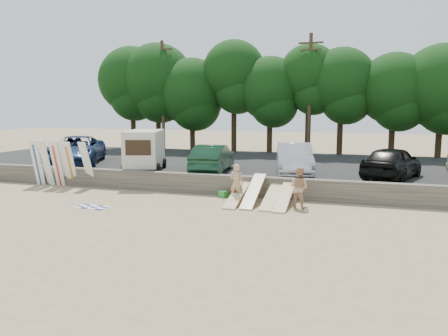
# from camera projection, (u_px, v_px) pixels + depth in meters

# --- Properties ---
(ground) EXTENTS (120.00, 120.00, 0.00)m
(ground) POSITION_uv_depth(u_px,v_px,m) (215.00, 209.00, 18.67)
(ground) COLOR tan
(ground) RESTS_ON ground
(seawall) EXTENTS (44.00, 0.50, 1.00)m
(seawall) POSITION_uv_depth(u_px,v_px,m) (235.00, 185.00, 21.43)
(seawall) COLOR #6B6356
(seawall) RESTS_ON ground
(parking_lot) EXTENTS (44.00, 14.50, 0.70)m
(parking_lot) POSITION_uv_depth(u_px,v_px,m) (267.00, 168.00, 28.53)
(parking_lot) COLOR #282828
(parking_lot) RESTS_ON ground
(treeline) EXTENTS (32.58, 6.25, 9.10)m
(treeline) POSITION_uv_depth(u_px,v_px,m) (270.00, 83.00, 34.82)
(treeline) COLOR #382616
(treeline) RESTS_ON parking_lot
(utility_poles) EXTENTS (25.80, 0.26, 9.00)m
(utility_poles) POSITION_uv_depth(u_px,v_px,m) (310.00, 92.00, 32.42)
(utility_poles) COLOR #473321
(utility_poles) RESTS_ON parking_lot
(box_trailer) EXTENTS (2.86, 3.99, 2.30)m
(box_trailer) POSITION_uv_depth(u_px,v_px,m) (145.00, 148.00, 24.90)
(box_trailer) COLOR beige
(box_trailer) RESTS_ON parking_lot
(car_0) EXTENTS (5.34, 7.00, 1.77)m
(car_0) POSITION_uv_depth(u_px,v_px,m) (77.00, 150.00, 28.12)
(car_0) COLOR navy
(car_0) RESTS_ON parking_lot
(car_1) EXTENTS (2.15, 4.86, 1.55)m
(car_1) POSITION_uv_depth(u_px,v_px,m) (213.00, 158.00, 24.47)
(car_1) COLOR #133621
(car_1) RESTS_ON parking_lot
(car_2) EXTENTS (2.81, 5.38, 1.69)m
(car_2) POSITION_uv_depth(u_px,v_px,m) (294.00, 159.00, 23.54)
(car_2) COLOR #A7A8AD
(car_2) RESTS_ON parking_lot
(car_3) EXTENTS (3.52, 5.29, 1.67)m
(car_3) POSITION_uv_depth(u_px,v_px,m) (392.00, 163.00, 22.03)
(car_3) COLOR black
(car_3) RESTS_ON parking_lot
(surfboard_upright_0) EXTENTS (0.53, 0.63, 2.55)m
(surfboard_upright_0) POSITION_uv_depth(u_px,v_px,m) (37.00, 163.00, 24.10)
(surfboard_upright_0) COLOR white
(surfboard_upright_0) RESTS_ON ground
(surfboard_upright_1) EXTENTS (0.59, 0.73, 2.54)m
(surfboard_upright_1) POSITION_uv_depth(u_px,v_px,m) (46.00, 163.00, 24.04)
(surfboard_upright_1) COLOR white
(surfboard_upright_1) RESTS_ON ground
(surfboard_upright_2) EXTENTS (0.55, 0.74, 2.53)m
(surfboard_upright_2) POSITION_uv_depth(u_px,v_px,m) (57.00, 164.00, 23.77)
(surfboard_upright_2) COLOR white
(surfboard_upright_2) RESTS_ON ground
(surfboard_upright_3) EXTENTS (0.59, 0.83, 2.52)m
(surfboard_upright_3) POSITION_uv_depth(u_px,v_px,m) (62.00, 164.00, 23.85)
(surfboard_upright_3) COLOR white
(surfboard_upright_3) RESTS_ON ground
(surfboard_upright_4) EXTENTS (0.61, 0.91, 2.49)m
(surfboard_upright_4) POSITION_uv_depth(u_px,v_px,m) (70.00, 164.00, 23.66)
(surfboard_upright_4) COLOR white
(surfboard_upright_4) RESTS_ON ground
(surfboard_upright_5) EXTENTS (0.62, 0.89, 2.50)m
(surfboard_upright_5) POSITION_uv_depth(u_px,v_px,m) (87.00, 165.00, 23.40)
(surfboard_upright_5) COLOR white
(surfboard_upright_5) RESTS_ON ground
(surfboard_low_0) EXTENTS (0.56, 2.92, 0.83)m
(surfboard_low_0) POSITION_uv_depth(u_px,v_px,m) (238.00, 194.00, 19.80)
(surfboard_low_0) COLOR #D6C187
(surfboard_low_0) RESTS_ON ground
(surfboard_low_1) EXTENTS (0.56, 2.82, 1.16)m
(surfboard_low_1) POSITION_uv_depth(u_px,v_px,m) (253.00, 191.00, 19.62)
(surfboard_low_1) COLOR #D6C187
(surfboard_low_1) RESTS_ON ground
(surfboard_low_2) EXTENTS (0.56, 2.92, 0.82)m
(surfboard_low_2) POSITION_uv_depth(u_px,v_px,m) (272.00, 196.00, 19.42)
(surfboard_low_2) COLOR #D6C187
(surfboard_low_2) RESTS_ON ground
(surfboard_low_3) EXTENTS (0.56, 2.90, 0.90)m
(surfboard_low_3) POSITION_uv_depth(u_px,v_px,m) (285.00, 196.00, 19.14)
(surfboard_low_3) COLOR #D6C187
(surfboard_low_3) RESTS_ON ground
(beachgoer_a) EXTENTS (0.67, 0.46, 1.76)m
(beachgoer_a) POSITION_uv_depth(u_px,v_px,m) (237.00, 183.00, 19.89)
(beachgoer_a) COLOR tan
(beachgoer_a) RESTS_ON ground
(beachgoer_b) EXTENTS (1.06, 0.95, 1.79)m
(beachgoer_b) POSITION_uv_depth(u_px,v_px,m) (299.00, 187.00, 18.78)
(beachgoer_b) COLOR tan
(beachgoer_b) RESTS_ON ground
(cooler) EXTENTS (0.46, 0.42, 0.32)m
(cooler) POSITION_uv_depth(u_px,v_px,m) (223.00, 194.00, 21.03)
(cooler) COLOR #268D30
(cooler) RESTS_ON ground
(gear_bag) EXTENTS (0.30, 0.25, 0.22)m
(gear_bag) POSITION_uv_depth(u_px,v_px,m) (236.00, 197.00, 20.58)
(gear_bag) COLOR orange
(gear_bag) RESTS_ON ground
(beach_towel) EXTENTS (1.62, 1.62, 0.00)m
(beach_towel) POSITION_uv_depth(u_px,v_px,m) (92.00, 207.00, 18.99)
(beach_towel) COLOR white
(beach_towel) RESTS_ON ground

